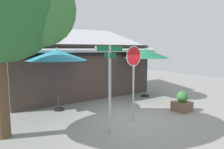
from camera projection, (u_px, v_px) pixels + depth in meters
The scene contains 7 objects.
ground_plane at pixel (128, 119), 8.11m from camera, with size 28.00×28.00×0.10m, color gray.
cafe_building at pixel (74, 68), 12.58m from camera, with size 8.35×5.35×4.17m.
street_sign_post at pixel (110, 80), 6.43m from camera, with size 0.91×0.85×2.83m.
stop_sign at pixel (134, 70), 7.45m from camera, with size 0.73×0.10×2.82m.
patio_umbrella_teal_left at pixel (57, 55), 8.76m from camera, with size 2.58×2.58×2.77m.
patio_umbrella_forest_green_center at pixel (146, 54), 11.36m from camera, with size 2.62×2.62×2.77m.
sidewalk_planter at pixel (182, 103), 8.90m from camera, with size 0.68×0.68×0.89m.
Camera 1 is at (-4.87, -6.16, 2.72)m, focal length 32.64 mm.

